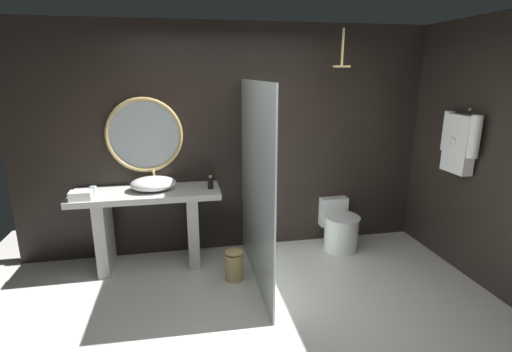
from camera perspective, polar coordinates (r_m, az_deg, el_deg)
name	(u,v)px	position (r m, az deg, el deg)	size (l,w,h in m)	color
ground_plane	(267,348)	(3.26, 1.65, -24.22)	(5.76, 5.76, 0.00)	silver
back_wall_panel	(232,141)	(4.46, -3.58, 5.24)	(4.80, 0.10, 2.60)	black
side_wall_right	(483,153)	(4.41, 30.72, 3.01)	(0.10, 2.47, 2.60)	black
vanity_counter	(148,217)	(4.30, -15.71, -5.93)	(1.54, 0.55, 0.86)	silver
vessel_sink	(153,184)	(4.20, -15.04, -1.10)	(0.48, 0.39, 0.19)	white
tumbler_cup	(93,190)	(4.27, -23.06, -1.97)	(0.07, 0.07, 0.08)	silver
soap_dispenser	(210,183)	(4.14, -6.79, -1.02)	(0.06, 0.06, 0.14)	black
round_wall_mirror	(144,135)	(4.33, -16.26, 5.82)	(0.82, 0.04, 0.82)	tan
shower_glass_panel	(256,186)	(3.73, -0.02, -1.49)	(0.02, 1.60, 2.00)	silver
rain_shower_head	(342,62)	(4.22, 12.65, 16.23)	(0.18, 0.18, 0.39)	tan
hanging_bathrobe	(460,141)	(4.43, 28.02, 4.60)	(0.20, 0.50, 0.66)	tan
toilet	(339,227)	(4.79, 12.23, -7.37)	(0.42, 0.62, 0.56)	white
waste_bin	(234,264)	(4.03, -3.26, -12.95)	(0.19, 0.19, 0.34)	tan
folded_hand_towel	(81,195)	(4.14, -24.64, -2.65)	(0.21, 0.15, 0.09)	white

